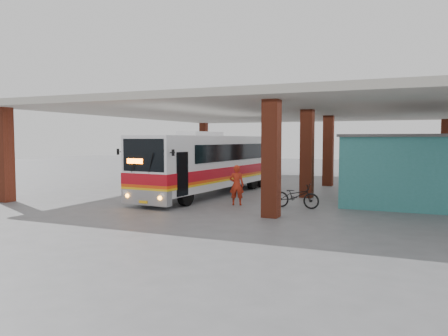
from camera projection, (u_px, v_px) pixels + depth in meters
ground at (228, 202)px, 20.19m from camera, size 90.00×90.00×0.00m
brick_columns at (287, 152)px, 24.07m from camera, size 20.10×21.60×4.35m
canopy_roof at (278, 112)px, 25.66m from camera, size 21.00×23.00×0.30m
shop_building at (405, 167)px, 20.81m from camera, size 5.20×8.20×3.11m
coach_bus at (210, 164)px, 22.74m from camera, size 3.20×11.37×3.27m
motorcycle at (296, 196)px, 18.36m from camera, size 1.99×0.75×1.03m
pedestrian at (237, 185)px, 19.16m from camera, size 0.73×0.57×1.77m
red_chair at (356, 187)px, 23.21m from camera, size 0.50×0.50×0.72m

